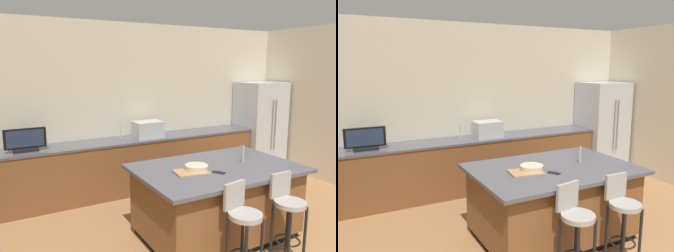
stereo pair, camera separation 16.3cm
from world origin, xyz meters
The scene contains 13 objects.
wall_back centered at (0.00, 4.50, 1.45)m, with size 7.01×0.12×2.89m, color beige.
counter_back centered at (-0.09, 4.12, 0.46)m, with size 4.79×0.62×0.92m.
kitchen_island centered at (0.22, 2.15, 0.47)m, with size 2.02×1.34×0.92m.
refrigerator centered at (2.76, 4.04, 0.91)m, with size 0.88×0.79×1.82m.
microwave centered at (0.20, 4.12, 1.06)m, with size 0.48×0.36×0.28m, color #B7BABF.
tv_monitor centered at (-1.79, 4.07, 1.08)m, with size 0.58×0.16×0.34m.
sink_faucet_back centered at (-0.27, 4.22, 1.04)m, with size 0.02×0.02×0.24m, color #B2B2B7.
sink_faucet_island centered at (0.64, 2.15, 1.03)m, with size 0.02×0.02×0.22m, color #B2B2B7.
bar_stool_left centered at (-0.07, 1.33, 0.60)m, with size 0.34×0.36×0.99m.
bar_stool_right centered at (0.57, 1.33, 0.59)m, with size 0.34×0.34×0.99m.
fruit_bowl centered at (-0.10, 2.13, 0.95)m, with size 0.28×0.28×0.08m, color beige.
cell_phone centered at (0.09, 1.95, 0.92)m, with size 0.07×0.15×0.01m, color black.
cutting_board centered at (-0.19, 2.11, 0.93)m, with size 0.38×0.28×0.02m, color #A87F51.
Camera 2 is at (-2.07, -1.09, 2.14)m, focal length 35.31 mm.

